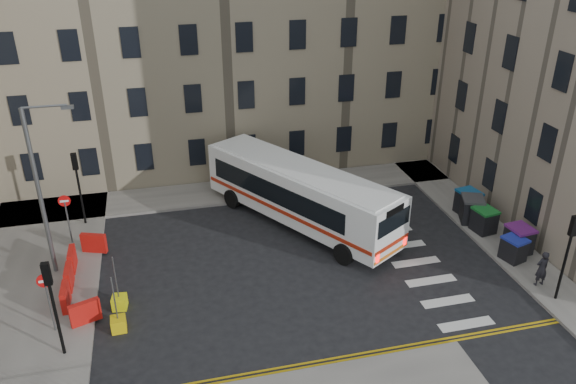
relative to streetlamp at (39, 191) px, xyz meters
name	(u,v)px	position (x,y,z in m)	size (l,w,h in m)	color
ground	(331,260)	(13.00, -2.00, -4.34)	(120.00, 120.00, 0.00)	black
pavement_north	(193,196)	(7.00, 6.60, -4.26)	(36.00, 3.20, 0.15)	slate
pavement_east	(456,202)	(22.00, 2.00, -4.26)	(2.40, 26.00, 0.15)	slate
pavement_west	(31,287)	(-1.00, -1.00, -4.26)	(6.00, 22.00, 0.15)	slate
terrace_north	(157,31)	(6.00, 13.50, 4.28)	(38.30, 10.80, 17.20)	gray
traffic_light_east	(569,245)	(21.60, -7.50, -1.47)	(0.28, 0.22, 4.10)	black
traffic_light_nw	(77,178)	(1.00, 4.50, -1.47)	(0.28, 0.22, 4.10)	black
traffic_light_sw	(51,295)	(1.00, -6.00, -1.47)	(0.28, 0.22, 4.10)	black
streetlamp	(39,191)	(0.00, 0.00, 0.00)	(0.50, 0.22, 8.14)	#595B5E
no_entry_north	(66,209)	(0.50, 2.50, -2.26)	(0.60, 0.08, 3.00)	#595B5E
no_entry_south	(47,291)	(0.50, -4.50, -2.26)	(0.60, 0.08, 3.00)	#595B5E
roadworks_barriers	(77,276)	(1.16, -1.50, -3.69)	(1.66, 6.26, 1.00)	red
bus	(300,192)	(12.43, 1.92, -2.42)	(8.66, 11.81, 3.31)	white
wheelie_bin_a	(514,249)	(21.56, -4.27, -3.59)	(1.20, 1.29, 1.19)	black
wheelie_bin_b	(519,239)	(22.23, -3.67, -3.50)	(1.20, 1.34, 1.36)	black
wheelie_bin_c	(484,220)	(21.64, -1.47, -3.53)	(1.20, 1.33, 1.31)	black
wheelie_bin_d	(472,209)	(21.57, -0.33, -3.46)	(1.52, 1.62, 1.44)	black
wheelie_bin_e	(468,202)	(21.84, 0.53, -3.49)	(1.28, 1.42, 1.38)	black
pedestrian	(542,268)	(21.50, -6.42, -3.32)	(0.63, 0.42, 1.74)	black
bollard_yellow	(119,324)	(3.00, -4.94, -4.04)	(0.60, 0.60, 0.60)	#D9B90C
bollard_chevron	(120,302)	(3.00, -3.45, -4.04)	(0.60, 0.60, 0.60)	yellow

